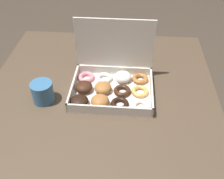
% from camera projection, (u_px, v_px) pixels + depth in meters
% --- Properties ---
extents(ground_plane, '(8.00, 8.00, 0.00)m').
position_uv_depth(ground_plane, '(105.00, 178.00, 1.64)').
color(ground_plane, '#42382D').
extents(dining_table, '(0.99, 0.95, 0.74)m').
position_uv_depth(dining_table, '(102.00, 104.00, 1.22)').
color(dining_table, '#4C3D2D').
rests_on(dining_table, ground_plane).
extents(donut_box, '(0.34, 0.27, 0.28)m').
position_uv_depth(donut_box, '(110.00, 81.00, 1.11)').
color(donut_box, silver).
rests_on(donut_box, dining_table).
extents(coffee_mug, '(0.09, 0.09, 0.09)m').
position_uv_depth(coffee_mug, '(43.00, 92.00, 1.06)').
color(coffee_mug, teal).
rests_on(coffee_mug, dining_table).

